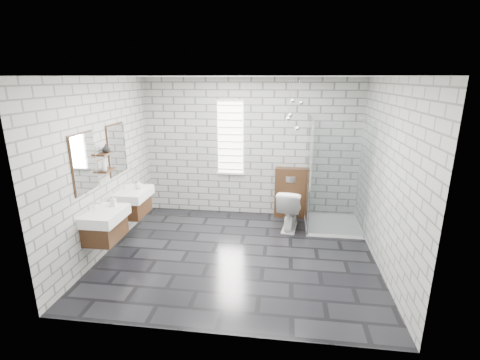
% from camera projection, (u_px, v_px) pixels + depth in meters
% --- Properties ---
extents(floor, '(4.20, 3.60, 0.02)m').
position_uv_depth(floor, '(238.00, 255.00, 5.50)').
color(floor, black).
rests_on(floor, ground).
extents(ceiling, '(4.20, 3.60, 0.02)m').
position_uv_depth(ceiling, '(238.00, 76.00, 4.73)').
color(ceiling, white).
rests_on(ceiling, wall_back).
extents(wall_back, '(4.20, 0.02, 2.70)m').
position_uv_depth(wall_back, '(251.00, 148.00, 6.84)').
color(wall_back, '#A5A5A0').
rests_on(wall_back, floor).
extents(wall_front, '(4.20, 0.02, 2.70)m').
position_uv_depth(wall_front, '(213.00, 220.00, 3.39)').
color(wall_front, '#A5A5A0').
rests_on(wall_front, floor).
extents(wall_left, '(0.02, 3.60, 2.70)m').
position_uv_depth(wall_left, '(104.00, 167.00, 5.38)').
color(wall_left, '#A5A5A0').
rests_on(wall_left, floor).
extents(wall_right, '(0.02, 3.60, 2.70)m').
position_uv_depth(wall_right, '(388.00, 177.00, 4.85)').
color(wall_right, '#A5A5A0').
rests_on(wall_right, floor).
extents(vanity_left, '(0.47, 0.70, 1.57)m').
position_uv_depth(vanity_left, '(103.00, 217.00, 5.01)').
color(vanity_left, '#402613').
rests_on(vanity_left, wall_left).
extents(vanity_right, '(0.47, 0.70, 1.57)m').
position_uv_depth(vanity_right, '(131.00, 195.00, 5.94)').
color(vanity_right, '#402613').
rests_on(vanity_right, wall_left).
extents(shelf_lower, '(0.14, 0.30, 0.03)m').
position_uv_depth(shelf_lower, '(107.00, 170.00, 5.33)').
color(shelf_lower, '#402613').
rests_on(shelf_lower, wall_left).
extents(shelf_upper, '(0.14, 0.30, 0.03)m').
position_uv_depth(shelf_upper, '(105.00, 154.00, 5.26)').
color(shelf_upper, '#402613').
rests_on(shelf_upper, wall_left).
extents(window, '(0.56, 0.05, 1.48)m').
position_uv_depth(window, '(230.00, 138.00, 6.80)').
color(window, white).
rests_on(window, wall_back).
extents(cistern_panel, '(0.60, 0.20, 1.00)m').
position_uv_depth(cistern_panel, '(290.00, 193.00, 6.87)').
color(cistern_panel, '#402613').
rests_on(cistern_panel, floor).
extents(flush_plate, '(0.18, 0.01, 0.12)m').
position_uv_depth(flush_plate, '(291.00, 180.00, 6.69)').
color(flush_plate, silver).
rests_on(flush_plate, cistern_panel).
extents(shower_enclosure, '(1.00, 1.00, 2.03)m').
position_uv_depth(shower_enclosure, '(329.00, 203.00, 6.29)').
color(shower_enclosure, white).
rests_on(shower_enclosure, floor).
extents(pendant_cluster, '(0.30, 0.27, 0.92)m').
position_uv_depth(pendant_cluster, '(294.00, 113.00, 6.10)').
color(pendant_cluster, silver).
rests_on(pendant_cluster, ceiling).
extents(toilet, '(0.52, 0.79, 0.76)m').
position_uv_depth(toilet, '(290.00, 209.00, 6.36)').
color(toilet, white).
rests_on(toilet, floor).
extents(soap_bottle_a, '(0.09, 0.09, 0.17)m').
position_uv_depth(soap_bottle_a, '(113.00, 201.00, 5.14)').
color(soap_bottle_a, '#B2B2B2').
rests_on(soap_bottle_a, vanity_left).
extents(soap_bottle_b, '(0.13, 0.13, 0.15)m').
position_uv_depth(soap_bottle_b, '(138.00, 184.00, 5.95)').
color(soap_bottle_b, '#B2B2B2').
rests_on(soap_bottle_b, vanity_right).
extents(soap_bottle_c, '(0.10, 0.10, 0.20)m').
position_uv_depth(soap_bottle_c, '(104.00, 164.00, 5.21)').
color(soap_bottle_c, '#B2B2B2').
rests_on(soap_bottle_c, shelf_lower).
extents(vase, '(0.15, 0.15, 0.13)m').
position_uv_depth(vase, '(106.00, 148.00, 5.25)').
color(vase, '#B2B2B2').
rests_on(vase, shelf_upper).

